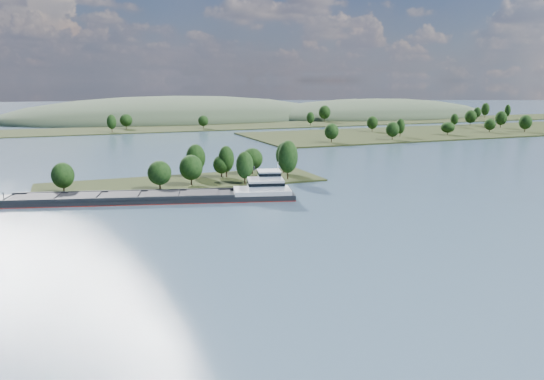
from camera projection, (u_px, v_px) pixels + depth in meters
name	position (u px, v px, depth m)	size (l,w,h in m)	color
ground	(233.00, 225.00, 134.62)	(1800.00, 1800.00, 0.00)	#36485D
tree_island	(202.00, 172.00, 189.80)	(100.00, 30.10, 15.45)	black
right_bank	(468.00, 130.00, 380.74)	(320.00, 90.00, 15.26)	black
back_shoreline	(132.00, 129.00, 392.81)	(900.00, 60.00, 15.67)	black
hill_east	(374.00, 116.00, 546.31)	(260.00, 140.00, 36.00)	#374731
hill_west	(176.00, 119.00, 502.79)	(320.00, 160.00, 44.00)	#374731
cargo_barge	(170.00, 196.00, 161.44)	(88.85, 32.83, 12.05)	black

